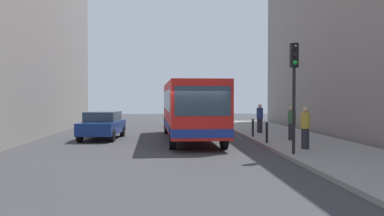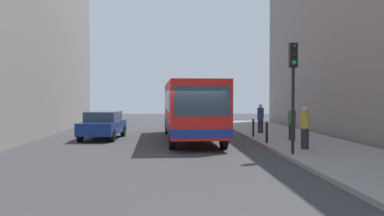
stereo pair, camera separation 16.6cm
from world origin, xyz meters
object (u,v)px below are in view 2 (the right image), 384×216
Objects in this scene: bus at (191,107)px; bollard_mid at (253,128)px; pedestrian_near_signal at (305,128)px; pedestrian_mid_sidewalk at (292,123)px; bollard_near at (267,133)px; car_behind_bus at (184,116)px; car_beside_bus at (103,124)px; traffic_light at (293,77)px; pedestrian_far_sidewalk at (261,118)px.

bus is 3.51m from bollard_mid.
bollard_mid is at bearing 87.57° from pedestrian_near_signal.
bollard_near is at bearing 18.17° from pedestrian_mid_sidewalk.
car_behind_bus is 16.45m from pedestrian_near_signal.
pedestrian_near_signal is at bearing -66.11° from bollard_near.
car_beside_bus is at bearing 132.63° from pedestrian_near_signal.
car_behind_bus is 2.62× the size of pedestrian_near_signal.
bus is 7.85m from traffic_light.
bus reaches higher than pedestrian_near_signal.
bollard_near is 1.96m from pedestrian_mid_sidewalk.
traffic_light is 4.45m from bollard_near.
traffic_light is 4.32× the size of bollard_mid.
traffic_light is at bearing 114.58° from bus.
pedestrian_far_sidewalk reaches higher than car_beside_bus.
car_behind_bus is at bearing 103.62° from bollard_near.
traffic_light is (3.39, -17.32, 2.22)m from car_behind_bus.
bollard_near is (-0.10, 3.76, -2.38)m from traffic_light.
car_behind_bus is at bearing -92.04° from bus.
traffic_light is 7.27m from bollard_mid.
pedestrian_far_sidewalk is at bearing 77.69° from pedestrian_near_signal.
pedestrian_near_signal is (4.36, -5.50, -0.72)m from bus.
traffic_light reaches higher than bollard_mid.
traffic_light is 2.39× the size of pedestrian_far_sidewalk.
bollard_near is at bearing 158.35° from car_beside_bus.
bus is 2.71× the size of traffic_light.
bollard_near and bollard_mid have the same top height.
traffic_light reaches higher than pedestrian_near_signal.
pedestrian_far_sidewalk is (-0.11, 7.80, 0.00)m from pedestrian_near_signal.
bollard_mid is (0.00, 3.11, 0.00)m from bollard_near.
pedestrian_near_signal is 1.02× the size of pedestrian_mid_sidewalk.
pedestrian_near_signal is at bearing 62.21° from pedestrian_mid_sidewalk.
bollard_mid is at bearing -107.12° from pedestrian_far_sidewalk.
bus reaches higher than car_behind_bus.
pedestrian_mid_sidewalk is at bearing -78.15° from pedestrian_far_sidewalk.
bollard_mid is at bearing 90.83° from traffic_light.
bus reaches higher than pedestrian_mid_sidewalk.
pedestrian_near_signal reaches higher than bollard_mid.
car_behind_bus is 10.96m from bollard_mid.
bollard_mid is 2.58m from pedestrian_far_sidewalk.
bus is at bearing 175.88° from car_beside_bus.
car_beside_bus is 9.93m from pedestrian_mid_sidewalk.
traffic_light is (8.14, -7.61, 2.22)m from car_beside_bus.
bus is 2.46× the size of car_beside_bus.
car_beside_bus is at bearing -35.32° from pedestrian_mid_sidewalk.
pedestrian_near_signal is at bearing -85.38° from pedestrian_far_sidewalk.
bollard_near is 2.56m from pedestrian_near_signal.
car_beside_bus is 4.75× the size of bollard_near.
bus is 11.68× the size of bollard_near.
bus is 4.84m from car_beside_bus.
pedestrian_mid_sidewalk is at bearing 108.75° from car_behind_bus.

